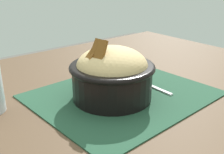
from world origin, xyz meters
name	(u,v)px	position (x,y,z in m)	size (l,w,h in m)	color
table	(109,129)	(0.00, 0.00, 0.69)	(1.20, 0.91, 0.76)	#4C3826
placemat	(123,95)	(0.04, 0.00, 0.77)	(0.39, 0.33, 0.00)	#1E422D
bowl	(112,74)	(0.01, 0.00, 0.83)	(0.22, 0.22, 0.14)	black
fork	(149,85)	(0.12, -0.01, 0.77)	(0.02, 0.13, 0.00)	beige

